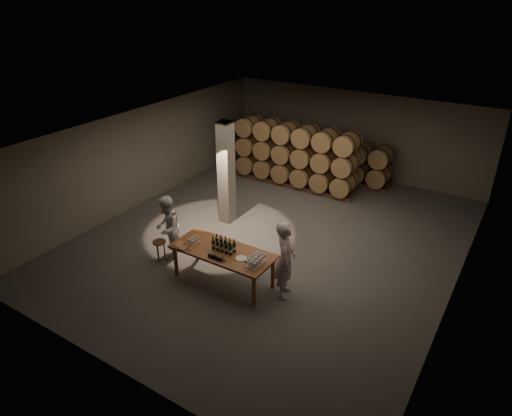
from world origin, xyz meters
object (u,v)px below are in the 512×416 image
Objects in this scene: person_man at (285,260)px; plate at (241,258)px; notebook_near at (183,248)px; bottle_cluster at (224,246)px; person_woman at (167,228)px; tasting_table at (223,254)px; stool at (159,245)px.

plate is at bearing 88.57° from person_man.
bottle_cluster is at bearing 28.92° from notebook_near.
person_man is at bearing 19.13° from notebook_near.
plate is at bearing 15.95° from notebook_near.
person_woman is (-1.04, 0.60, -0.02)m from notebook_near.
stool is at bearing -175.79° from tasting_table.
bottle_cluster is 2.63× the size of notebook_near.
notebook_near reaches higher than tasting_table.
notebook_near is at bearing -15.34° from stool.
bottle_cluster is 0.34× the size of person_woman.
bottle_cluster is 2.09m from stool.
tasting_table is 4.39× the size of stool.
stool is at bearing 166.02° from notebook_near.
plate is at bearing -9.11° from bottle_cluster.
bottle_cluster is 2.24× the size of plate.
person_woman is (0.07, 0.29, 0.41)m from stool.
tasting_table is at bearing 57.14° from person_woman.
person_woman is at bearing 77.27° from stool.
tasting_table is 1.61m from person_man.
notebook_near is at bearing 83.96° from person_man.
person_man is (1.56, 0.34, 0.19)m from tasting_table.
person_man is (1.54, 0.31, -0.04)m from bottle_cluster.
tasting_table is at bearing 173.62° from plate.
plate is 0.14× the size of person_man.
stool is 0.51m from person_woman.
plate is 1.06m from person_man.
stool is at bearing -178.19° from plate.
plate reaches higher than stool.
bottle_cluster is (0.02, 0.03, 0.23)m from tasting_table.
notebook_near is 0.13× the size of person_woman.
tasting_table is 1.32× the size of person_man.
plate is at bearing -6.38° from tasting_table.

